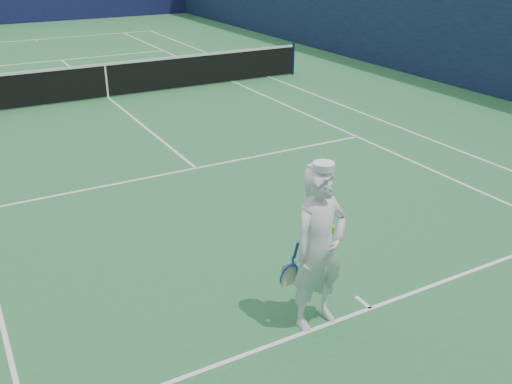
% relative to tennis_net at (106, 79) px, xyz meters
% --- Properties ---
extents(ground, '(80.00, 80.00, 0.00)m').
position_rel_tennis_net_xyz_m(ground, '(0.00, 0.00, -0.55)').
color(ground, '#2A703D').
rests_on(ground, ground).
extents(court_markings, '(11.03, 23.83, 0.01)m').
position_rel_tennis_net_xyz_m(court_markings, '(0.00, 0.00, -0.55)').
color(court_markings, white).
rests_on(court_markings, ground).
extents(windscreen_fence, '(20.12, 36.12, 4.00)m').
position_rel_tennis_net_xyz_m(windscreen_fence, '(0.00, 0.00, 1.45)').
color(windscreen_fence, '#10133B').
rests_on(windscreen_fence, ground).
extents(tennis_net, '(12.88, 0.09, 1.07)m').
position_rel_tennis_net_xyz_m(tennis_net, '(0.00, 0.00, 0.00)').
color(tennis_net, '#141E4C').
rests_on(tennis_net, ground).
extents(tennis_player, '(0.84, 0.56, 2.08)m').
position_rel_tennis_net_xyz_m(tennis_player, '(-0.75, -11.76, 0.46)').
color(tennis_player, white).
rests_on(tennis_player, ground).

